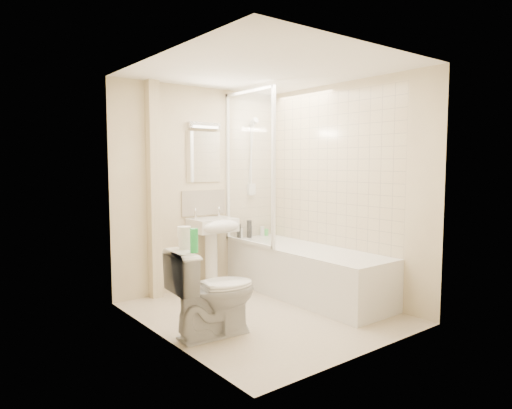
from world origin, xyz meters
TOP-DOWN VIEW (x-y plane):
  - floor at (0.00, 0.00)m, footprint 2.50×2.50m
  - wall_back at (0.00, 1.25)m, footprint 2.20×0.02m
  - wall_left at (-1.10, 0.00)m, footprint 0.02×2.50m
  - wall_right at (1.10, 0.00)m, footprint 0.02×2.50m
  - ceiling at (0.00, 0.00)m, footprint 2.20×2.50m
  - tile_back at (0.75, 1.24)m, footprint 0.70×0.01m
  - tile_right at (1.09, 0.20)m, footprint 0.01×2.10m
  - pipe_boxing at (-0.62, 1.19)m, footprint 0.12×0.12m
  - splashback at (0.05, 1.24)m, footprint 0.60×0.02m
  - mirror at (0.05, 1.24)m, footprint 0.46×0.01m
  - strip_light at (0.05, 1.22)m, footprint 0.42×0.07m
  - bathtub at (0.75, 0.20)m, footprint 0.70×2.10m
  - shower_screen at (0.40, 0.80)m, footprint 0.04×0.92m
  - shower_fixture at (0.75, 1.19)m, footprint 0.10×0.16m
  - pedestal_sink at (0.05, 1.01)m, footprint 0.51×0.47m
  - bottle_black_a at (0.51, 1.16)m, footprint 0.05×0.05m
  - bottle_white_a at (0.54, 1.16)m, footprint 0.05×0.05m
  - bottle_black_b at (0.68, 1.16)m, footprint 0.06×0.06m
  - bottle_blue at (0.69, 1.16)m, footprint 0.05×0.05m
  - bottle_white_b at (0.89, 1.16)m, footprint 0.06×0.06m
  - bottle_green at (0.95, 1.16)m, footprint 0.07×0.07m
  - toilet at (-0.72, -0.18)m, footprint 0.58×0.85m
  - toilet_roll_lower at (-0.93, -0.08)m, footprint 0.12×0.12m
  - toilet_roll_upper at (-0.96, -0.10)m, footprint 0.11×0.11m
  - green_bottle at (-0.98, -0.29)m, footprint 0.06×0.06m

SIDE VIEW (x-z plane):
  - floor at x=0.00m, z-range 0.00..0.00m
  - bathtub at x=0.75m, z-range 0.01..0.56m
  - toilet at x=-0.72m, z-range 0.00..0.78m
  - bottle_green at x=0.95m, z-range 0.55..0.64m
  - bottle_white_b at x=0.89m, z-range 0.55..0.68m
  - bottle_white_a at x=0.54m, z-range 0.55..0.68m
  - bottle_blue at x=0.69m, z-range 0.55..0.69m
  - bottle_black_a at x=0.51m, z-range 0.55..0.74m
  - bottle_black_b at x=0.68m, z-range 0.55..0.77m
  - pedestal_sink at x=0.05m, z-range 0.20..1.18m
  - toilet_roll_lower at x=-0.93m, z-range 0.78..0.88m
  - green_bottle at x=-0.98m, z-range 0.78..0.98m
  - toilet_roll_upper at x=-0.96m, z-range 0.88..0.98m
  - splashback at x=0.05m, z-range 0.88..1.18m
  - wall_back at x=0.00m, z-range 0.00..2.40m
  - wall_left at x=-1.10m, z-range 0.00..2.40m
  - wall_right at x=1.10m, z-range 0.00..2.40m
  - pipe_boxing at x=-0.62m, z-range 0.00..2.40m
  - tile_back at x=0.75m, z-range 0.55..2.30m
  - tile_right at x=1.09m, z-range 0.55..2.30m
  - shower_screen at x=0.40m, z-range 0.55..2.35m
  - shower_fixture at x=0.75m, z-range 1.05..2.04m
  - mirror at x=0.05m, z-range 1.28..1.88m
  - strip_light at x=0.05m, z-range 1.92..1.98m
  - ceiling at x=0.00m, z-range 2.39..2.41m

